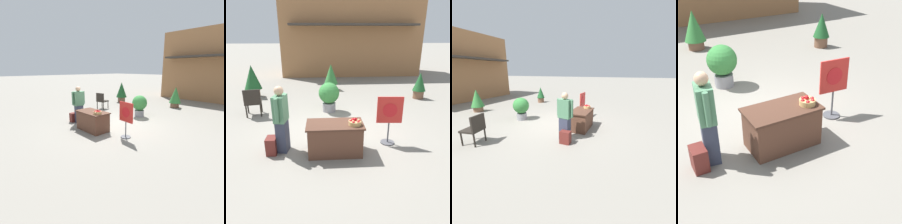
% 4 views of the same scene
% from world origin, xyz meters
% --- Properties ---
extents(ground_plane, '(120.00, 120.00, 0.00)m').
position_xyz_m(ground_plane, '(0.00, 0.00, 0.00)').
color(ground_plane, gray).
extents(display_table, '(1.34, 0.75, 0.76)m').
position_xyz_m(display_table, '(0.00, -1.14, 0.38)').
color(display_table, brown).
rests_on(display_table, ground_plane).
extents(apple_basket, '(0.29, 0.29, 0.16)m').
position_xyz_m(apple_basket, '(0.46, -1.25, 0.83)').
color(apple_basket, tan).
rests_on(apple_basket, display_table).
extents(person_visitor, '(0.32, 0.60, 1.64)m').
position_xyz_m(person_visitor, '(-1.27, -0.96, 0.83)').
color(person_visitor, '#33384C').
rests_on(person_visitor, ground_plane).
extents(backpack, '(0.24, 0.34, 0.42)m').
position_xyz_m(backpack, '(-1.52, -1.08, 0.21)').
color(backpack, maroon).
rests_on(backpack, ground_plane).
extents(poster_board, '(0.65, 0.36, 1.27)m').
position_xyz_m(poster_board, '(1.42, -0.76, 0.71)').
color(poster_board, '#4C4C51').
rests_on(poster_board, ground_plane).
extents(patio_chair, '(0.65, 0.65, 0.98)m').
position_xyz_m(patio_chair, '(-2.69, 1.56, 0.55)').
color(patio_chair, '#28231E').
rests_on(patio_chair, ground_plane).
extents(potted_plant_near_right, '(0.71, 0.71, 1.30)m').
position_xyz_m(potted_plant_near_right, '(0.16, 5.21, 0.71)').
color(potted_plant_near_right, brown).
rests_on(potted_plant_near_right, ground_plane).
extents(potted_plant_near_left, '(0.76, 0.76, 1.08)m').
position_xyz_m(potted_plant_near_left, '(-0.05, 1.87, 0.62)').
color(potted_plant_near_left, gray).
rests_on(potted_plant_near_left, ground_plane).
extents(potted_plant_far_left, '(0.56, 0.56, 1.15)m').
position_xyz_m(potted_plant_far_left, '(3.98, 3.31, 0.62)').
color(potted_plant_far_left, brown).
rests_on(potted_plant_far_left, ground_plane).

